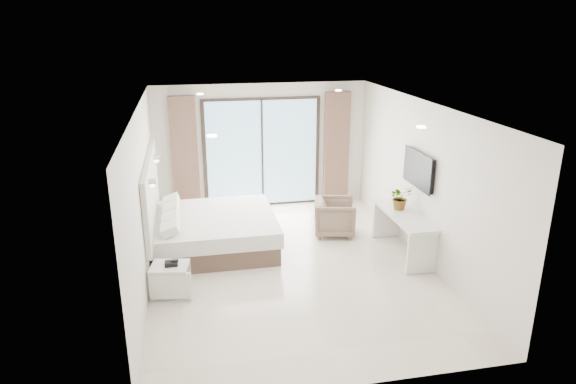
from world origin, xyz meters
name	(u,v)px	position (x,y,z in m)	size (l,w,h in m)	color
ground	(290,266)	(0.00, 0.00, 0.00)	(6.20, 6.20, 0.00)	beige
room_shell	(269,163)	(-0.20, 0.85, 1.58)	(4.62, 6.22, 2.72)	silver
bed	(213,231)	(-1.22, 1.00, 0.32)	(2.18, 2.07, 0.75)	brown
nightstand	(171,280)	(-1.96, -0.61, 0.25)	(0.61, 0.54, 0.49)	silver
phone	(171,263)	(-1.93, -0.62, 0.53)	(0.19, 0.15, 0.06)	black
console_desk	(404,224)	(2.04, 0.08, 0.57)	(0.54, 1.72, 0.77)	silver
plant	(400,200)	(2.04, 0.29, 0.94)	(0.39, 0.44, 0.34)	#33662D
armchair	(335,215)	(1.12, 1.18, 0.38)	(0.74, 0.70, 0.77)	#836E55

